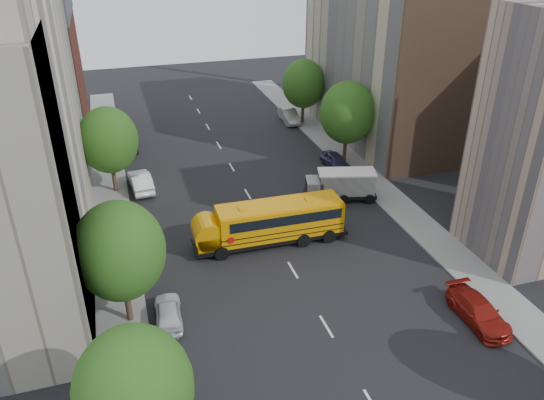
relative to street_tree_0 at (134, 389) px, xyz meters
name	(u,v)px	position (x,y,z in m)	size (l,w,h in m)	color
ground	(284,255)	(11.00, 14.00, -4.64)	(120.00, 120.00, 0.00)	black
sidewalk_left	(115,244)	(-0.50, 19.00, -4.58)	(3.00, 80.00, 0.12)	slate
sidewalk_right	(393,201)	(22.50, 19.00, -4.58)	(3.00, 80.00, 0.12)	slate
lane_markings	(248,194)	(11.00, 24.00, -4.64)	(0.15, 64.00, 0.01)	silver
building_left_redbrick	(30,84)	(-7.00, 42.00, 1.86)	(10.00, 15.00, 13.00)	maroon
building_right_far	(387,53)	(29.00, 34.00, 4.36)	(10.00, 22.00, 18.00)	tan
building_right_sidewall	(448,79)	(29.00, 23.00, 4.36)	(10.10, 0.30, 18.00)	brown
street_tree_0	(134,389)	(0.00, 0.00, 0.00)	(4.80, 4.80, 7.41)	#38281C
street_tree_1	(120,251)	(0.00, 10.00, 0.31)	(5.12, 5.12, 7.90)	#38281C
street_tree_2	(108,140)	(0.00, 28.00, 0.19)	(4.99, 4.99, 7.71)	#38281C
street_tree_4	(347,113)	(22.00, 28.00, 0.43)	(5.25, 5.25, 8.10)	#38281C
street_tree_5	(303,84)	(22.00, 40.00, 0.06)	(4.86, 4.86, 7.51)	#38281C
school_bus	(269,221)	(10.46, 15.89, -2.84)	(11.47, 2.99, 3.22)	black
safari_truck	(341,184)	(18.40, 20.77, -3.28)	(6.34, 3.63, 2.57)	black
parked_car_0	(168,312)	(2.20, 9.26, -3.98)	(1.57, 3.89, 1.33)	silver
parked_car_1	(141,181)	(2.20, 27.70, -3.84)	(1.69, 4.85, 1.60)	white
parked_car_2	(127,143)	(1.63, 37.90, -3.97)	(2.21, 4.80, 1.33)	black
parked_car_3	(478,311)	(19.80, 3.82, -3.94)	(1.96, 4.83, 1.40)	maroon
parked_car_4	(336,161)	(20.60, 26.96, -3.94)	(1.67, 4.14, 1.41)	#342F52
parked_car_5	(289,116)	(20.60, 40.80, -3.87)	(1.64, 4.70, 1.55)	gray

